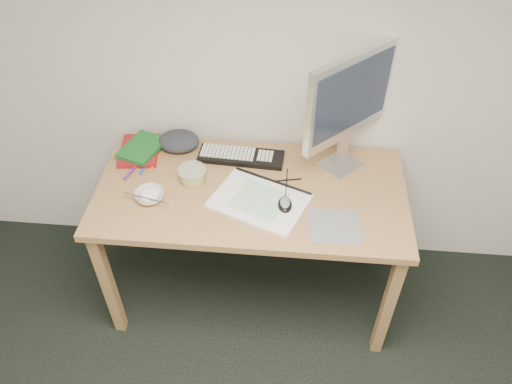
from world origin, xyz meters
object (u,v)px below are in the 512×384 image
(sketchpad, at_px, (259,201))
(monitor, at_px, (350,100))
(rice_bowl, at_px, (150,196))
(desk, at_px, (251,202))
(keyboard, at_px, (241,157))

(sketchpad, height_order, monitor, monitor)
(rice_bowl, bearing_deg, sketchpad, 3.34)
(monitor, distance_m, rice_bowl, 0.96)
(desk, height_order, keyboard, keyboard)
(keyboard, relative_size, monitor, 0.71)
(monitor, height_order, rice_bowl, monitor)
(sketchpad, xyz_separation_m, monitor, (0.36, 0.29, 0.36))
(keyboard, bearing_deg, monitor, 2.95)
(monitor, bearing_deg, sketchpad, 173.56)
(desk, xyz_separation_m, sketchpad, (0.04, -0.08, 0.09))
(keyboard, xyz_separation_m, monitor, (0.48, -0.00, 0.35))
(sketchpad, relative_size, rice_bowl, 3.08)
(desk, relative_size, monitor, 2.42)
(sketchpad, height_order, rice_bowl, rice_bowl)
(monitor, bearing_deg, rice_bowl, 155.70)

